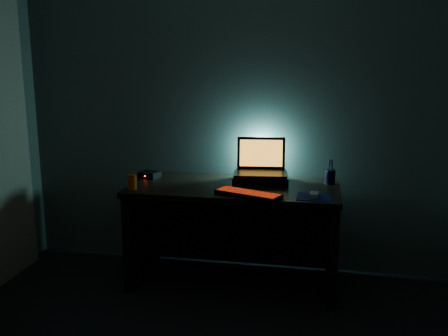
# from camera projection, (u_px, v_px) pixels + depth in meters

# --- Properties ---
(room) EXTENTS (3.50, 4.00, 2.50)m
(room) POSITION_uv_depth(u_px,v_px,m) (165.00, 161.00, 1.93)
(room) COLOR black
(room) RESTS_ON ground
(desk) EXTENTS (1.50, 0.70, 0.75)m
(desk) POSITION_uv_depth(u_px,v_px,m) (235.00, 218.00, 3.69)
(desk) COLOR black
(desk) RESTS_ON ground
(riser) EXTENTS (0.43, 0.34, 0.06)m
(riser) POSITION_uv_depth(u_px,v_px,m) (260.00, 179.00, 3.67)
(riser) COLOR black
(riser) RESTS_ON desk
(laptop) EXTENTS (0.40, 0.32, 0.26)m
(laptop) POSITION_uv_depth(u_px,v_px,m) (261.00, 165.00, 3.70)
(laptop) COLOR black
(laptop) RESTS_ON riser
(keyboard) EXTENTS (0.47, 0.30, 0.03)m
(keyboard) POSITION_uv_depth(u_px,v_px,m) (248.00, 194.00, 3.31)
(keyboard) COLOR black
(keyboard) RESTS_ON desk
(mousepad) EXTENTS (0.23, 0.21, 0.00)m
(mousepad) POSITION_uv_depth(u_px,v_px,m) (314.00, 197.00, 3.28)
(mousepad) COLOR #0B1853
(mousepad) RESTS_ON desk
(mouse) EXTENTS (0.06, 0.09, 0.03)m
(mouse) POSITION_uv_depth(u_px,v_px,m) (314.00, 195.00, 3.28)
(mouse) COLOR gray
(mouse) RESTS_ON mousepad
(pen_cup) EXTENTS (0.09, 0.09, 0.10)m
(pen_cup) POSITION_uv_depth(u_px,v_px,m) (330.00, 177.00, 3.63)
(pen_cup) COLOR black
(pen_cup) RESTS_ON desk
(juice_glass) EXTENTS (0.06, 0.06, 0.11)m
(juice_glass) POSITION_uv_depth(u_px,v_px,m) (132.00, 182.00, 3.47)
(juice_glass) COLOR #D4570B
(juice_glass) RESTS_ON desk
(router) EXTENTS (0.17, 0.15, 0.05)m
(router) POSITION_uv_depth(u_px,v_px,m) (149.00, 175.00, 3.83)
(router) COLOR black
(router) RESTS_ON desk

